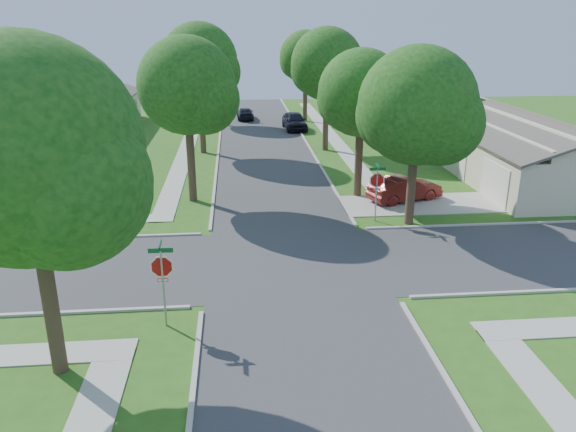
# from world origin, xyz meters

# --- Properties ---
(ground) EXTENTS (100.00, 100.00, 0.00)m
(ground) POSITION_xyz_m (0.00, 0.00, 0.00)
(ground) COLOR #2E5818
(ground) RESTS_ON ground
(road_ns) EXTENTS (7.00, 100.00, 0.02)m
(road_ns) POSITION_xyz_m (0.00, 0.00, 0.00)
(road_ns) COLOR #333335
(road_ns) RESTS_ON ground
(sidewalk_ne) EXTENTS (1.20, 40.00, 0.04)m
(sidewalk_ne) POSITION_xyz_m (6.10, 26.00, 0.02)
(sidewalk_ne) COLOR #9E9B91
(sidewalk_ne) RESTS_ON ground
(sidewalk_nw) EXTENTS (1.20, 40.00, 0.04)m
(sidewalk_nw) POSITION_xyz_m (-6.10, 26.00, 0.02)
(sidewalk_nw) COLOR #9E9B91
(sidewalk_nw) RESTS_ON ground
(driveway) EXTENTS (8.80, 3.60, 0.05)m
(driveway) POSITION_xyz_m (7.90, 7.10, 0.03)
(driveway) COLOR #9E9B91
(driveway) RESTS_ON ground
(stop_sign_sw) EXTENTS (1.05, 0.80, 2.98)m
(stop_sign_sw) POSITION_xyz_m (-4.70, -4.70, 2.03)
(stop_sign_sw) COLOR gray
(stop_sign_sw) RESTS_ON ground
(stop_sign_ne) EXTENTS (1.05, 0.80, 2.98)m
(stop_sign_ne) POSITION_xyz_m (4.70, 4.70, 2.03)
(stop_sign_ne) COLOR gray
(stop_sign_ne) RESTS_ON ground
(tree_e_near) EXTENTS (4.97, 4.80, 8.28)m
(tree_e_near) POSITION_xyz_m (4.75, 9.01, 5.64)
(tree_e_near) COLOR #38281C
(tree_e_near) RESTS_ON ground
(tree_e_mid) EXTENTS (5.59, 5.40, 9.21)m
(tree_e_mid) POSITION_xyz_m (4.76, 21.01, 6.25)
(tree_e_mid) COLOR #38281C
(tree_e_mid) RESTS_ON ground
(tree_e_far) EXTENTS (5.17, 5.00, 8.72)m
(tree_e_far) POSITION_xyz_m (4.75, 34.01, 5.98)
(tree_e_far) COLOR #38281C
(tree_e_far) RESTS_ON ground
(tree_w_near) EXTENTS (5.38, 5.20, 8.97)m
(tree_w_near) POSITION_xyz_m (-4.64, 9.01, 6.12)
(tree_w_near) COLOR #38281C
(tree_w_near) RESTS_ON ground
(tree_w_mid) EXTENTS (5.80, 5.60, 9.56)m
(tree_w_mid) POSITION_xyz_m (-4.64, 21.01, 6.49)
(tree_w_mid) COLOR #38281C
(tree_w_mid) RESTS_ON ground
(tree_w_far) EXTENTS (4.76, 4.60, 8.04)m
(tree_w_far) POSITION_xyz_m (-4.65, 34.01, 5.51)
(tree_w_far) COLOR #38281C
(tree_w_far) RESTS_ON ground
(tree_sw_corner) EXTENTS (6.21, 6.00, 9.55)m
(tree_sw_corner) POSITION_xyz_m (-7.44, -6.99, 6.26)
(tree_sw_corner) COLOR #38281C
(tree_sw_corner) RESTS_ON ground
(tree_ne_corner) EXTENTS (5.80, 5.60, 8.66)m
(tree_ne_corner) POSITION_xyz_m (6.36, 4.21, 5.59)
(tree_ne_corner) COLOR #38281C
(tree_ne_corner) RESTS_ON ground
(house_ne_near) EXTENTS (8.42, 13.60, 4.23)m
(house_ne_near) POSITION_xyz_m (15.99, 11.00, 1.52)
(house_ne_near) COLOR #C4B49A
(house_ne_near) RESTS_ON ground
(house_ne_far) EXTENTS (8.42, 13.60, 4.23)m
(house_ne_far) POSITION_xyz_m (15.99, 29.00, 1.52)
(house_ne_far) COLOR #C4B49A
(house_ne_far) RESTS_ON ground
(house_nw_near) EXTENTS (8.42, 13.60, 4.23)m
(house_nw_near) POSITION_xyz_m (-15.99, 15.00, 1.52)
(house_nw_near) COLOR #C4B49A
(house_nw_near) RESTS_ON ground
(house_nw_far) EXTENTS (8.42, 13.60, 4.23)m
(house_nw_far) POSITION_xyz_m (-15.99, 32.00, 1.52)
(house_nw_far) COLOR #C4B49A
(house_nw_far) RESTS_ON ground
(car_driveway) EXTENTS (4.50, 2.84, 1.40)m
(car_driveway) POSITION_xyz_m (7.15, 7.84, 0.70)
(car_driveway) COLOR #5A1612
(car_driveway) RESTS_ON ground
(car_curb_east) EXTENTS (2.20, 4.80, 1.59)m
(car_curb_east) POSITION_xyz_m (3.20, 29.68, 0.80)
(car_curb_east) COLOR black
(car_curb_east) RESTS_ON ground
(car_curb_west) EXTENTS (1.72, 4.02, 1.16)m
(car_curb_west) POSITION_xyz_m (-1.20, 35.68, 0.58)
(car_curb_west) COLOR black
(car_curb_west) RESTS_ON ground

